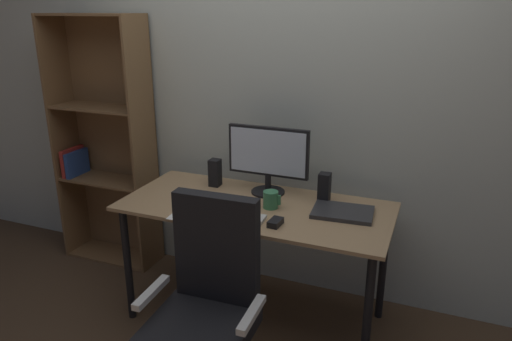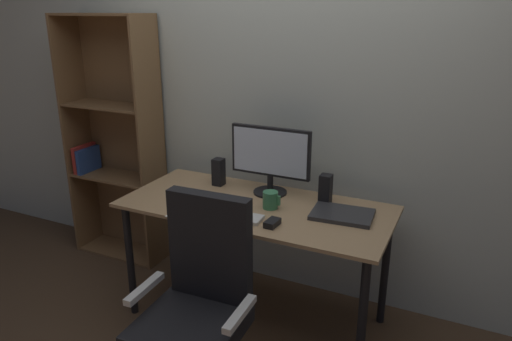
{
  "view_description": "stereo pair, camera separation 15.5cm",
  "coord_description": "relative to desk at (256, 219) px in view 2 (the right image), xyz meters",
  "views": [
    {
      "loc": [
        0.92,
        -2.28,
        1.79
      ],
      "look_at": [
        0.01,
        -0.01,
        0.95
      ],
      "focal_mm": 33.29,
      "sensor_mm": 36.0,
      "label": 1
    },
    {
      "loc": [
        1.06,
        -2.22,
        1.79
      ],
      "look_at": [
        0.01,
        -0.01,
        0.95
      ],
      "focal_mm": 33.29,
      "sensor_mm": 36.0,
      "label": 2
    }
  ],
  "objects": [
    {
      "name": "back_wall",
      "position": [
        0.0,
        0.51,
        0.65
      ],
      "size": [
        6.4,
        0.1,
        2.6
      ],
      "primitive_type": "cube",
      "color": "beige",
      "rests_on": "ground"
    },
    {
      "name": "bookshelf",
      "position": [
        -1.29,
        0.34,
        0.22
      ],
      "size": [
        0.7,
        0.28,
        1.76
      ],
      "color": "brown",
      "rests_on": "ground"
    },
    {
      "name": "monitor",
      "position": [
        -0.0,
        0.2,
        0.32
      ],
      "size": [
        0.49,
        0.2,
        0.4
      ],
      "color": "black",
      "rests_on": "desk"
    },
    {
      "name": "speaker_right",
      "position": [
        0.34,
        0.19,
        0.17
      ],
      "size": [
        0.06,
        0.07,
        0.17
      ],
      "primitive_type": "cube",
      "color": "black",
      "rests_on": "desk"
    },
    {
      "name": "mouse",
      "position": [
        0.19,
        -0.21,
        0.1
      ],
      "size": [
        0.06,
        0.1,
        0.03
      ],
      "primitive_type": "cube",
      "rotation": [
        0.0,
        0.0,
        -0.07
      ],
      "color": "black",
      "rests_on": "desk"
    },
    {
      "name": "office_chair",
      "position": [
        0.04,
        -0.69,
        -0.19
      ],
      "size": [
        0.54,
        0.54,
        1.01
      ],
      "rotation": [
        0.0,
        0.0,
        0.04
      ],
      "color": "silver",
      "rests_on": "ground"
    },
    {
      "name": "speaker_left",
      "position": [
        -0.35,
        0.19,
        0.17
      ],
      "size": [
        0.06,
        0.07,
        0.17
      ],
      "primitive_type": "cube",
      "color": "black",
      "rests_on": "desk"
    },
    {
      "name": "coffee_mug",
      "position": [
        0.09,
        -0.01,
        0.14
      ],
      "size": [
        0.1,
        0.08,
        0.1
      ],
      "color": "#387F51",
      "rests_on": "desk"
    },
    {
      "name": "ground_plane",
      "position": [
        0.0,
        0.0,
        -0.65
      ],
      "size": [
        12.0,
        12.0,
        0.0
      ],
      "primitive_type": "plane",
      "color": "#4C3826"
    },
    {
      "name": "paper_sheet",
      "position": [
        -0.27,
        -0.2,
        0.09
      ],
      "size": [
        0.23,
        0.31,
        0.0
      ],
      "primitive_type": "cube",
      "rotation": [
        0.0,
        0.0,
        0.06
      ],
      "color": "white",
      "rests_on": "desk"
    },
    {
      "name": "keyboard",
      "position": [
        -0.02,
        -0.2,
        0.1
      ],
      "size": [
        0.29,
        0.12,
        0.02
      ],
      "primitive_type": "cube",
      "rotation": [
        0.0,
        0.0,
        0.04
      ],
      "color": "silver",
      "rests_on": "desk"
    },
    {
      "name": "desk",
      "position": [
        0.0,
        0.0,
        0.0
      ],
      "size": [
        1.52,
        0.68,
        0.74
      ],
      "color": "tan",
      "rests_on": "ground"
    },
    {
      "name": "laptop",
      "position": [
        0.48,
        0.06,
        0.1
      ],
      "size": [
        0.34,
        0.25,
        0.02
      ],
      "primitive_type": "cube",
      "rotation": [
        0.0,
        0.0,
        0.08
      ],
      "color": "#2D2D30",
      "rests_on": "desk"
    }
  ]
}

